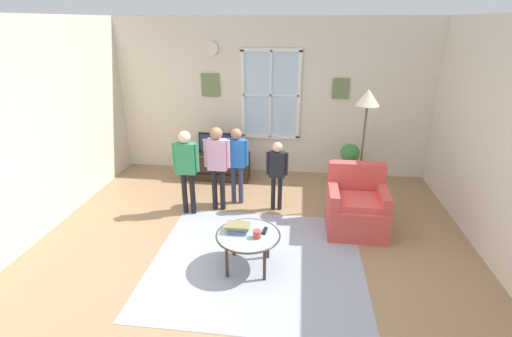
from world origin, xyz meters
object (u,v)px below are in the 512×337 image
object	(u,v)px
cup	(257,234)
armchair	(356,207)
book_stack	(238,228)
person_black_shirt	(277,168)
television	(215,143)
person_blue_shirt	(237,158)
floor_lamp	(367,110)
tv_stand	(216,166)
remote_near_books	(265,231)
potted_plant_by_window	(349,162)
person_pink_shirt	(217,159)
coffee_table	(248,237)
person_green_shirt	(186,163)

from	to	relation	value
cup	armchair	bearing A→B (deg)	41.57
book_stack	person_black_shirt	world-z (taller)	person_black_shirt
television	person_blue_shirt	distance (m)	1.07
armchair	cup	size ratio (longest dim) A/B	9.60
person_black_shirt	floor_lamp	size ratio (longest dim) A/B	0.59
television	book_stack	world-z (taller)	television
armchair	floor_lamp	size ratio (longest dim) A/B	0.48
tv_stand	person_black_shirt	world-z (taller)	person_black_shirt
remote_near_books	television	bearing A→B (deg)	114.61
floor_lamp	potted_plant_by_window	bearing A→B (deg)	91.20
person_black_shirt	cup	bearing A→B (deg)	-94.22
tv_stand	book_stack	distance (m)	2.61
book_stack	cup	size ratio (longest dim) A/B	2.92
person_pink_shirt	television	bearing A→B (deg)	104.47
tv_stand	coffee_table	distance (m)	2.69
person_green_shirt	remote_near_books	bearing A→B (deg)	-41.96
person_green_shirt	tv_stand	bearing A→B (deg)	85.51
armchair	person_pink_shirt	world-z (taller)	person_pink_shirt
television	remote_near_books	distance (m)	2.68
cup	person_black_shirt	size ratio (longest dim) A/B	0.09
person_blue_shirt	floor_lamp	world-z (taller)	floor_lamp
book_stack	person_pink_shirt	xyz separation A→B (m)	(-0.51, 1.31, 0.31)
tv_stand	coffee_table	world-z (taller)	tv_stand
cup	person_black_shirt	bearing A→B (deg)	85.78
remote_near_books	cup	bearing A→B (deg)	-118.13
book_stack	potted_plant_by_window	size ratio (longest dim) A/B	0.38
person_black_shirt	person_blue_shirt	distance (m)	0.64
person_black_shirt	tv_stand	bearing A→B (deg)	137.28
television	coffee_table	size ratio (longest dim) A/B	0.79
book_stack	person_pink_shirt	bearing A→B (deg)	111.46
television	person_black_shirt	distance (m)	1.57
remote_near_books	person_black_shirt	size ratio (longest dim) A/B	0.13
floor_lamp	person_black_shirt	bearing A→B (deg)	-172.66
coffee_table	television	bearing A→B (deg)	110.41
television	potted_plant_by_window	world-z (taller)	television
potted_plant_by_window	television	bearing A→B (deg)	-177.46
remote_near_books	potted_plant_by_window	size ratio (longest dim) A/B	0.20
book_stack	person_blue_shirt	size ratio (longest dim) A/B	0.22
armchair	remote_near_books	bearing A→B (deg)	-140.51
tv_stand	potted_plant_by_window	world-z (taller)	potted_plant_by_window
remote_near_books	person_green_shirt	size ratio (longest dim) A/B	0.11
coffee_table	person_blue_shirt	xyz separation A→B (m)	(-0.40, 1.60, 0.34)
person_green_shirt	potted_plant_by_window	size ratio (longest dim) A/B	1.79
tv_stand	television	xyz separation A→B (m)	(0.00, -0.00, 0.43)
cup	potted_plant_by_window	bearing A→B (deg)	64.36
tv_stand	person_green_shirt	size ratio (longest dim) A/B	0.93
person_black_shirt	potted_plant_by_window	size ratio (longest dim) A/B	1.50
person_blue_shirt	potted_plant_by_window	xyz separation A→B (m)	(1.79, 1.02, -0.37)
coffee_table	book_stack	xyz separation A→B (m)	(-0.12, 0.05, 0.08)
remote_near_books	person_blue_shirt	xyz separation A→B (m)	(-0.58, 1.52, 0.30)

